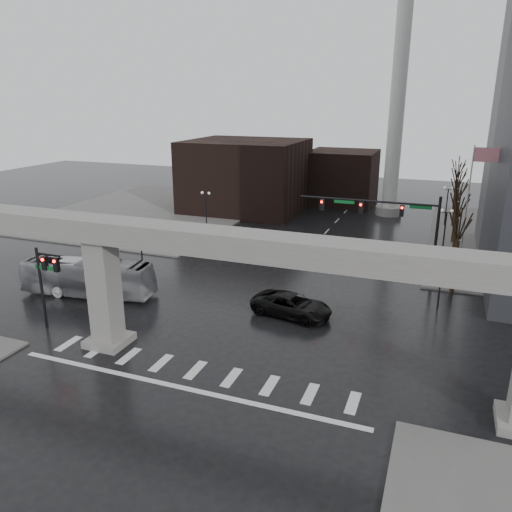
% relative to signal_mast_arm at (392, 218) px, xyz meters
% --- Properties ---
extents(ground, '(160.00, 160.00, 0.00)m').
position_rel_signal_mast_arm_xyz_m(ground, '(-8.99, -18.80, -5.83)').
color(ground, black).
rests_on(ground, ground).
extents(sidewalk_nw, '(28.00, 36.00, 0.15)m').
position_rel_signal_mast_arm_xyz_m(sidewalk_nw, '(-34.99, 17.20, -5.75)').
color(sidewalk_nw, '#615F5D').
rests_on(sidewalk_nw, ground).
extents(elevated_guideway, '(48.00, 2.60, 8.70)m').
position_rel_signal_mast_arm_xyz_m(elevated_guideway, '(-7.73, -18.80, 1.05)').
color(elevated_guideway, gray).
rests_on(elevated_guideway, ground).
extents(building_far_left, '(16.00, 14.00, 10.00)m').
position_rel_signal_mast_arm_xyz_m(building_far_left, '(-22.99, 23.20, -0.83)').
color(building_far_left, black).
rests_on(building_far_left, ground).
extents(building_far_mid, '(10.00, 10.00, 8.00)m').
position_rel_signal_mast_arm_xyz_m(building_far_mid, '(-10.99, 33.20, -1.83)').
color(building_far_mid, black).
rests_on(building_far_mid, ground).
extents(smokestack, '(3.60, 3.60, 30.00)m').
position_rel_signal_mast_arm_xyz_m(smokestack, '(-2.99, 27.20, 7.52)').
color(smokestack, beige).
rests_on(smokestack, ground).
extents(signal_mast_arm, '(12.12, 0.43, 8.00)m').
position_rel_signal_mast_arm_xyz_m(signal_mast_arm, '(0.00, 0.00, 0.00)').
color(signal_mast_arm, black).
rests_on(signal_mast_arm, ground).
extents(signal_left_pole, '(2.30, 0.30, 6.00)m').
position_rel_signal_mast_arm_xyz_m(signal_left_pole, '(-21.24, -18.30, -1.76)').
color(signal_left_pole, black).
rests_on(signal_left_pole, ground).
extents(flagpole_assembly, '(2.06, 0.12, 12.00)m').
position_rel_signal_mast_arm_xyz_m(flagpole_assembly, '(6.30, 3.20, 1.70)').
color(flagpole_assembly, silver).
rests_on(flagpole_assembly, ground).
extents(lamp_right_0, '(1.22, 0.32, 5.11)m').
position_rel_signal_mast_arm_xyz_m(lamp_right_0, '(4.51, -4.80, -2.36)').
color(lamp_right_0, black).
rests_on(lamp_right_0, ground).
extents(lamp_right_1, '(1.22, 0.32, 5.11)m').
position_rel_signal_mast_arm_xyz_m(lamp_right_1, '(4.51, 9.20, -2.36)').
color(lamp_right_1, black).
rests_on(lamp_right_1, ground).
extents(lamp_right_2, '(1.22, 0.32, 5.11)m').
position_rel_signal_mast_arm_xyz_m(lamp_right_2, '(4.51, 23.20, -2.36)').
color(lamp_right_2, black).
rests_on(lamp_right_2, ground).
extents(lamp_left_0, '(1.22, 0.32, 5.11)m').
position_rel_signal_mast_arm_xyz_m(lamp_left_0, '(-22.49, -4.80, -2.36)').
color(lamp_left_0, black).
rests_on(lamp_left_0, ground).
extents(lamp_left_1, '(1.22, 0.32, 5.11)m').
position_rel_signal_mast_arm_xyz_m(lamp_left_1, '(-22.49, 9.20, -2.36)').
color(lamp_left_1, black).
rests_on(lamp_left_1, ground).
extents(lamp_left_2, '(1.22, 0.32, 5.11)m').
position_rel_signal_mast_arm_xyz_m(lamp_left_2, '(-22.49, 23.20, -2.36)').
color(lamp_left_2, black).
rests_on(lamp_left_2, ground).
extents(tree_right_0, '(1.09, 1.58, 7.50)m').
position_rel_signal_mast_arm_xyz_m(tree_right_0, '(5.54, -0.78, -3.04)').
color(tree_right_0, black).
rests_on(tree_right_0, ground).
extents(tree_right_1, '(1.09, 1.61, 7.67)m').
position_rel_signal_mast_arm_xyz_m(tree_right_1, '(5.54, 7.22, -2.98)').
color(tree_right_1, black).
rests_on(tree_right_1, ground).
extents(tree_right_2, '(1.10, 1.63, 7.85)m').
position_rel_signal_mast_arm_xyz_m(tree_right_2, '(5.54, 15.22, -2.91)').
color(tree_right_2, black).
rests_on(tree_right_2, ground).
extents(tree_right_3, '(1.11, 1.66, 8.02)m').
position_rel_signal_mast_arm_xyz_m(tree_right_3, '(5.54, 23.22, -2.85)').
color(tree_right_3, black).
rests_on(tree_right_3, ground).
extents(tree_right_4, '(1.12, 1.69, 8.19)m').
position_rel_signal_mast_arm_xyz_m(tree_right_4, '(5.54, 31.22, -2.79)').
color(tree_right_4, black).
rests_on(tree_right_4, ground).
extents(pickup_truck, '(6.52, 3.79, 1.71)m').
position_rel_signal_mast_arm_xyz_m(pickup_truck, '(-5.84, -10.13, -4.98)').
color(pickup_truck, black).
rests_on(pickup_truck, ground).
extents(city_bus, '(11.48, 4.21, 3.13)m').
position_rel_signal_mast_arm_xyz_m(city_bus, '(-22.94, -12.12, -4.27)').
color(city_bus, '#ACACB1').
rests_on(city_bus, ground).
extents(far_car, '(2.37, 4.58, 1.49)m').
position_rel_signal_mast_arm_xyz_m(far_car, '(-10.76, 4.83, -5.08)').
color(far_car, black).
rests_on(far_car, ground).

